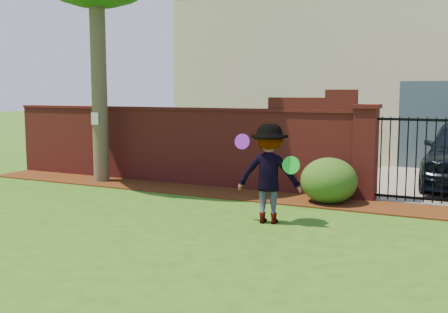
% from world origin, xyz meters
% --- Properties ---
extents(ground, '(80.00, 80.00, 0.01)m').
position_xyz_m(ground, '(0.00, 0.00, -0.01)').
color(ground, '#2A5615').
rests_on(ground, ground).
extents(mulch_bed, '(11.10, 1.08, 0.03)m').
position_xyz_m(mulch_bed, '(-0.95, 3.34, 0.01)').
color(mulch_bed, '#381A0A').
rests_on(mulch_bed, ground).
extents(brick_wall, '(8.70, 0.31, 2.16)m').
position_xyz_m(brick_wall, '(-2.01, 4.00, 0.93)').
color(brick_wall, maroon).
rests_on(brick_wall, ground).
extents(pillar_left, '(0.50, 0.50, 1.88)m').
position_xyz_m(pillar_left, '(2.40, 4.00, 0.96)').
color(pillar_left, maroon).
rests_on(pillar_left, ground).
extents(iron_gate, '(1.78, 0.03, 1.60)m').
position_xyz_m(iron_gate, '(3.50, 4.00, 0.85)').
color(iron_gate, black).
rests_on(iron_gate, ground).
extents(driveway, '(3.20, 8.00, 0.01)m').
position_xyz_m(driveway, '(3.50, 8.00, 0.01)').
color(driveway, slate).
rests_on(driveway, ground).
extents(house, '(12.40, 6.40, 6.30)m').
position_xyz_m(house, '(1.00, 12.00, 3.16)').
color(house, beige).
rests_on(house, ground).
extents(paper_notice, '(0.20, 0.01, 0.28)m').
position_xyz_m(paper_notice, '(-3.60, 3.21, 1.50)').
color(paper_notice, white).
rests_on(paper_notice, tree).
extents(shrub_left, '(1.07, 1.07, 0.88)m').
position_xyz_m(shrub_left, '(1.86, 3.34, 0.44)').
color(shrub_left, '#1B4B16').
rests_on(shrub_left, ground).
extents(man, '(1.14, 0.80, 1.61)m').
position_xyz_m(man, '(1.38, 1.44, 0.81)').
color(man, gray).
rests_on(man, ground).
extents(frisbee_purple, '(0.26, 0.10, 0.25)m').
position_xyz_m(frisbee_purple, '(0.95, 1.34, 1.32)').
color(frisbee_purple, purple).
rests_on(frisbee_purple, man).
extents(frisbee_green, '(0.29, 0.07, 0.29)m').
position_xyz_m(frisbee_green, '(1.77, 1.38, 0.98)').
color(frisbee_green, green).
rests_on(frisbee_green, man).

